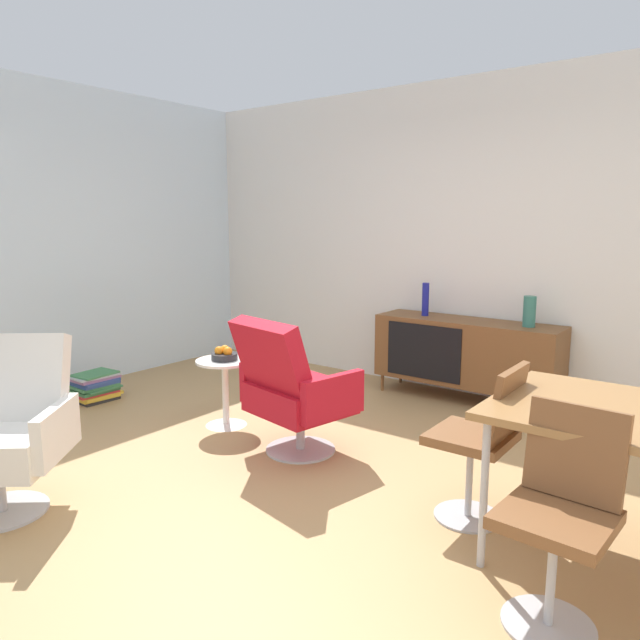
% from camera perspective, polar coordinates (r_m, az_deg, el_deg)
% --- Properties ---
extents(ground_plane, '(8.32, 8.32, 0.00)m').
position_cam_1_polar(ground_plane, '(3.54, -2.12, -16.71)').
color(ground_plane, tan).
extents(wall_back, '(6.80, 0.12, 2.80)m').
position_cam_1_polar(wall_back, '(5.44, 15.55, 7.50)').
color(wall_back, white).
rests_on(wall_back, ground_plane).
extents(wall_window_left, '(0.12, 5.60, 2.80)m').
position_cam_1_polar(wall_window_left, '(5.76, -27.86, 6.85)').
color(wall_window_left, silver).
rests_on(wall_window_left, ground_plane).
extents(sideboard, '(1.60, 0.45, 0.72)m').
position_cam_1_polar(sideboard, '(5.28, 13.97, -3.02)').
color(sideboard, brown).
rests_on(sideboard, ground_plane).
extents(vase_cobalt, '(0.10, 0.10, 0.25)m').
position_cam_1_polar(vase_cobalt, '(5.03, 19.65, 0.78)').
color(vase_cobalt, '#337266').
rests_on(vase_cobalt, sideboard).
extents(vase_sculptural_dark, '(0.06, 0.06, 0.30)m').
position_cam_1_polar(vase_sculptural_dark, '(5.37, 10.19, 1.99)').
color(vase_sculptural_dark, navy).
rests_on(vase_sculptural_dark, sideboard).
extents(dining_chair_front_left, '(0.42, 0.45, 0.86)m').
position_cam_1_polar(dining_chair_front_left, '(2.57, 22.38, -16.59)').
color(dining_chair_front_left, brown).
rests_on(dining_chair_front_left, ground_plane).
extents(dining_chair_near_window, '(0.43, 0.40, 0.86)m').
position_cam_1_polar(dining_chair_near_window, '(3.21, 15.50, -10.82)').
color(dining_chair_near_window, brown).
rests_on(dining_chair_near_window, ground_plane).
extents(lounge_chair_red, '(0.80, 0.76, 0.95)m').
position_cam_1_polar(lounge_chair_red, '(3.97, -2.71, -6.51)').
color(lounge_chair_red, red).
rests_on(lounge_chair_red, ground_plane).
extents(armchair_black_shell, '(0.91, 0.90, 0.95)m').
position_cam_1_polar(armchair_black_shell, '(3.68, -28.59, -9.06)').
color(armchair_black_shell, silver).
rests_on(armchair_black_shell, ground_plane).
extents(side_table_round, '(0.44, 0.44, 0.52)m').
position_cam_1_polar(side_table_round, '(4.60, -9.18, -6.23)').
color(side_table_round, white).
rests_on(side_table_round, ground_plane).
extents(fruit_bowl, '(0.20, 0.20, 0.11)m').
position_cam_1_polar(fruit_bowl, '(4.55, -9.27, -3.33)').
color(fruit_bowl, '#262628').
rests_on(fruit_bowl, side_table_round).
extents(magazine_stack, '(0.33, 0.39, 0.25)m').
position_cam_1_polar(magazine_stack, '(5.57, -20.98, -6.05)').
color(magazine_stack, '#262626').
rests_on(magazine_stack, ground_plane).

